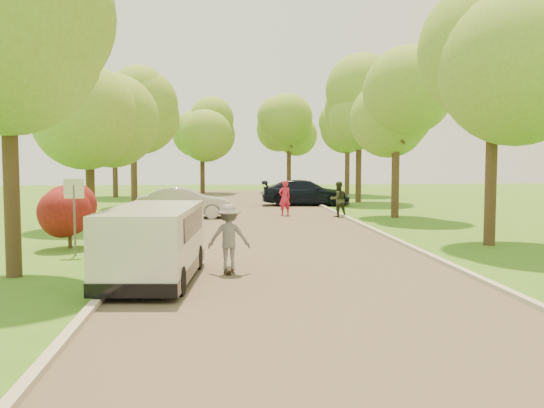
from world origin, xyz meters
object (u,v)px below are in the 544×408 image
object	(u,v)px
street_sign	(74,201)
minivan	(154,242)
silver_sedan	(185,203)
person_striped	(285,198)
person_olive	(338,199)
longboard	(229,270)
skateboarder	(229,237)
dark_sedan	(306,193)

from	to	relation	value
street_sign	minivan	world-z (taller)	street_sign
minivan	silver_sedan	distance (m)	14.37
person_striped	person_olive	xyz separation A→B (m)	(2.40, -0.96, -0.01)
silver_sedan	person_striped	world-z (taller)	person_striped
person_olive	longboard	bearing A→B (deg)	52.55
person_olive	silver_sedan	bearing A→B (deg)	-17.18
silver_sedan	skateboarder	xyz separation A→B (m)	(1.79, -13.59, 0.18)
dark_sedan	minivan	bearing A→B (deg)	166.47
minivan	dark_sedan	xyz separation A→B (m)	(6.50, 21.32, -0.13)
street_sign	longboard	bearing A→B (deg)	-35.13
longboard	silver_sedan	bearing A→B (deg)	-78.82
person_olive	dark_sedan	bearing A→B (deg)	-101.85
street_sign	longboard	world-z (taller)	street_sign
person_striped	skateboarder	bearing A→B (deg)	57.06
minivan	silver_sedan	xyz separation A→B (m)	(-0.10, 14.37, -0.17)
street_sign	silver_sedan	xyz separation A→B (m)	(2.50, 10.57, -0.86)
dark_sedan	longboard	world-z (taller)	dark_sedan
silver_sedan	skateboarder	size ratio (longest dim) A/B	2.75
street_sign	person_striped	world-z (taller)	street_sign
longboard	skateboarder	bearing A→B (deg)	-22.89
minivan	person_striped	world-z (taller)	person_striped
longboard	person_olive	xyz separation A→B (m)	(5.31, 13.42, 0.75)
skateboarder	longboard	bearing A→B (deg)	157.11
dark_sedan	person_striped	size ratio (longest dim) A/B	3.03
skateboarder	silver_sedan	bearing A→B (deg)	-78.82
silver_sedan	person_olive	distance (m)	7.10
street_sign	silver_sedan	bearing A→B (deg)	76.69
silver_sedan	longboard	xyz separation A→B (m)	(1.79, -13.59, -0.62)
longboard	person_olive	size ratio (longest dim) A/B	0.49
minivan	silver_sedan	bearing A→B (deg)	95.42
minivan	dark_sedan	size ratio (longest dim) A/B	0.90
silver_sedan	skateboarder	distance (m)	13.70
dark_sedan	skateboarder	xyz separation A→B (m)	(-4.81, -20.54, 0.14)
skateboarder	minivan	bearing A→B (deg)	28.49
dark_sedan	person_olive	world-z (taller)	person_olive
street_sign	minivan	bearing A→B (deg)	-55.57
person_olive	street_sign	bearing A→B (deg)	31.44
skateboarder	person_olive	distance (m)	14.44
minivan	skateboarder	size ratio (longest dim) A/B	2.96
person_olive	person_striped	bearing A→B (deg)	-37.59
minivan	silver_sedan	world-z (taller)	minivan
dark_sedan	person_striped	bearing A→B (deg)	166.23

